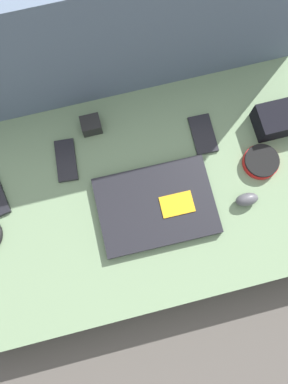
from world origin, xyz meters
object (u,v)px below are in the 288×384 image
Objects in this scene: speaker_puck at (261,162)px; phone_silver at (66,160)px; charger_brick at (91,125)px; camera_pouch at (279,119)px; laptop at (156,206)px; phone_small at (203,134)px; computer_mouse at (247,199)px.

speaker_puck is 0.79× the size of phone_silver.
speaker_puck is at bearing -26.55° from charger_brick.
phone_silver is 0.94× the size of camera_pouch.
laptop is 0.26m from phone_small.
charger_brick reaches higher than phone_silver.
laptop is at bearing 171.91° from computer_mouse.
phone_silver is 1.07× the size of phone_small.
phone_silver is at bearing -138.73° from charger_brick.
speaker_puck is at bearing 10.03° from laptop.
phone_silver is at bearing 176.63° from camera_pouch.
camera_pouch reaches higher than computer_mouse.
phone_silver is 0.62m from camera_pouch.
phone_silver reaches higher than phone_small.
camera_pouch is 2.41× the size of charger_brick.
speaker_puck is 0.18m from phone_small.
speaker_puck is at bearing 54.46° from computer_mouse.
laptop is 0.33m from speaker_puck.
laptop and speaker_puck have the same top height.
laptop is at bearing -158.91° from camera_pouch.
laptop is 2.52× the size of phone_silver.
laptop is 0.29m from phone_silver.
charger_brick is at bearing 46.01° from phone_silver.
speaker_puck is (0.32, 0.05, 0.00)m from laptop.
speaker_puck is (0.07, 0.10, -0.01)m from computer_mouse.
charger_brick is (-0.37, 0.32, 0.00)m from computer_mouse.
computer_mouse is at bearing -22.37° from phone_silver.
computer_mouse is at bearing -9.39° from laptop.
charger_brick is at bearing 115.14° from laptop.
camera_pouch is (0.22, -0.02, 0.03)m from phone_small.
computer_mouse is 0.49m from charger_brick.
laptop is 0.43m from camera_pouch.
laptop is 3.18× the size of speaker_puck.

